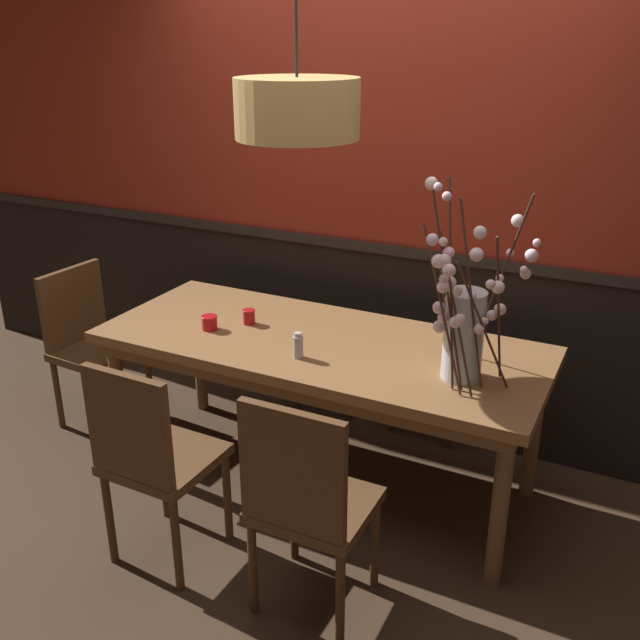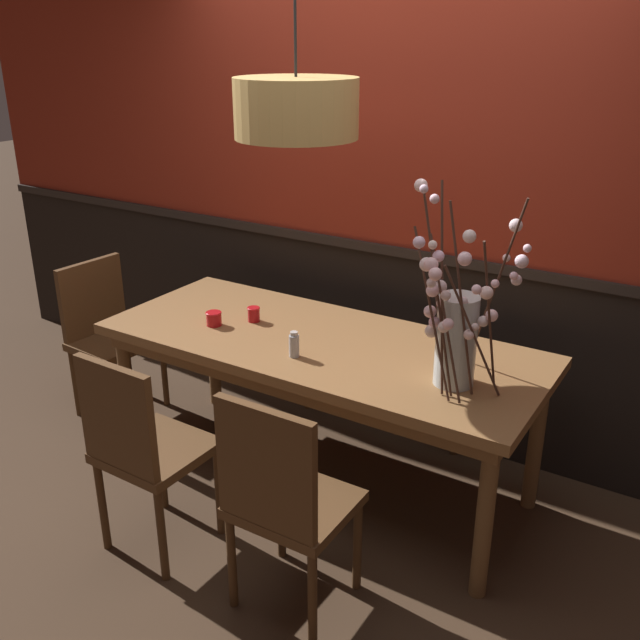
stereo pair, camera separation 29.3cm
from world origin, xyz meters
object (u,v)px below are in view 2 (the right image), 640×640
at_px(chair_head_west_end, 107,329).
at_px(pendant_lamp, 296,108).
at_px(chair_near_side_left, 142,445).
at_px(chair_near_side_right, 283,497).
at_px(chair_far_side_left, 352,324).
at_px(dining_table, 320,356).
at_px(candle_holder_nearer_edge, 214,318).
at_px(chair_far_side_right, 449,343).
at_px(candle_holder_nearer_center, 254,314).
at_px(condiment_bottle, 295,345).
at_px(vase_with_blossoms, 456,332).

relative_size(chair_head_west_end, pendant_lamp, 0.92).
bearing_deg(chair_near_side_left, chair_near_side_right, 2.15).
bearing_deg(chair_near_side_left, chair_far_side_left, 88.81).
distance_m(dining_table, pendant_lamp, 1.15).
bearing_deg(candle_holder_nearer_edge, pendant_lamp, 4.78).
bearing_deg(candle_holder_nearer_edge, chair_far_side_right, 47.14).
height_order(dining_table, chair_head_west_end, chair_head_west_end).
relative_size(chair_far_side_right, chair_near_side_left, 0.98).
xyz_separation_m(candle_holder_nearer_center, condiment_bottle, (0.41, -0.24, 0.02)).
height_order(chair_far_side_left, chair_near_side_left, chair_near_side_left).
relative_size(dining_table, chair_head_west_end, 2.35).
bearing_deg(dining_table, candle_holder_nearer_center, 176.96).
bearing_deg(pendant_lamp, chair_head_west_end, 177.38).
distance_m(chair_head_west_end, candle_holder_nearer_edge, 0.97).
bearing_deg(chair_head_west_end, pendant_lamp, -2.62).
bearing_deg(condiment_bottle, candle_holder_nearer_center, 149.66).
height_order(chair_near_side_right, candle_holder_nearer_edge, chair_near_side_right).
xyz_separation_m(chair_head_west_end, condiment_bottle, (1.47, -0.20, 0.32)).
bearing_deg(candle_holder_nearer_edge, chair_head_west_end, 173.54).
distance_m(vase_with_blossoms, candle_holder_nearer_center, 1.14).
bearing_deg(chair_far_side_right, dining_table, -112.19).
relative_size(chair_near_side_left, candle_holder_nearer_center, 12.72).
relative_size(chair_far_side_left, chair_far_side_right, 0.93).
distance_m(candle_holder_nearer_center, condiment_bottle, 0.48).
relative_size(chair_near_side_right, candle_holder_nearer_edge, 11.80).
bearing_deg(vase_with_blossoms, chair_far_side_left, 136.44).
distance_m(candle_holder_nearer_center, candle_holder_nearer_edge, 0.20).
xyz_separation_m(dining_table, chair_far_side_left, (-0.31, 0.86, -0.20)).
distance_m(chair_head_west_end, chair_near_side_right, 1.99).
xyz_separation_m(chair_head_west_end, candle_holder_nearer_edge, (0.92, -0.10, 0.30)).
xyz_separation_m(dining_table, chair_near_side_right, (0.36, -0.83, -0.16)).
distance_m(vase_with_blossoms, condiment_bottle, 0.74).
bearing_deg(dining_table, pendant_lamp, -125.74).
bearing_deg(chair_far_side_right, condiment_bottle, -107.65).
relative_size(dining_table, candle_holder_nearer_center, 28.49).
height_order(chair_head_west_end, chair_far_side_right, chair_far_side_right).
distance_m(chair_far_side_left, chair_head_west_end, 1.46).
relative_size(chair_near_side_right, pendant_lamp, 0.96).
relative_size(chair_far_side_left, chair_near_side_right, 0.91).
bearing_deg(candle_holder_nearer_center, pendant_lamp, -17.35).
distance_m(chair_near_side_right, condiment_bottle, 0.77).
xyz_separation_m(chair_head_west_end, chair_far_side_right, (1.80, 0.84, 0.02)).
distance_m(chair_near_side_left, pendant_lamp, 1.54).
bearing_deg(pendant_lamp, vase_with_blossoms, -1.48).
bearing_deg(chair_head_west_end, dining_table, 0.87).
bearing_deg(chair_near_side_right, candle_holder_nearer_center, 131.98).
bearing_deg(candle_holder_nearer_center, chair_far_side_left, 83.06).
height_order(chair_far_side_right, candle_holder_nearer_center, chair_far_side_right).
bearing_deg(vase_with_blossoms, chair_near_side_left, -144.62).
height_order(chair_far_side_right, condiment_bottle, chair_far_side_right).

